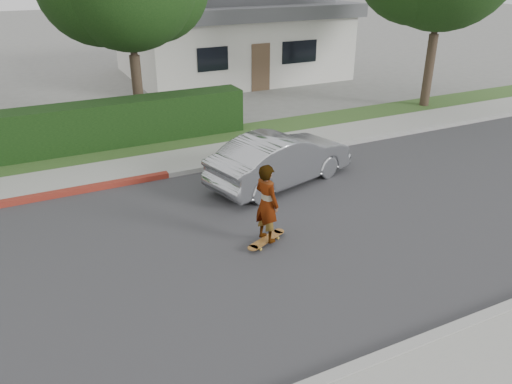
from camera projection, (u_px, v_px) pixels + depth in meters
ground at (180, 258)px, 10.08m from camera, size 120.00×120.00×0.00m
road at (180, 258)px, 10.08m from camera, size 60.00×8.00×0.01m
curb_far at (132, 181)px, 13.39m from camera, size 60.00×0.20×0.15m
sidewalk_far at (124, 170)px, 14.13m from camera, size 60.00×1.60×0.12m
planting_strip at (113, 153)px, 15.43m from camera, size 60.00×1.60×0.10m
hedge at (1, 139)px, 14.44m from camera, size 15.00×1.00×1.50m
house at (229, 32)px, 25.40m from camera, size 10.60×8.60×4.30m
skateboard at (266, 240)px, 10.54m from camera, size 1.10×0.66×0.10m
skateboarder at (267, 203)px, 10.18m from camera, size 0.55×0.70×1.69m
car_silver at (281, 159)px, 13.20m from camera, size 4.39×2.51×1.37m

